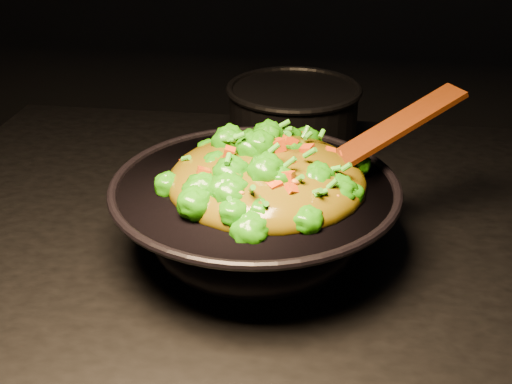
# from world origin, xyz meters

# --- Properties ---
(wok) EXTENTS (0.40, 0.40, 0.10)m
(wok) POSITION_xyz_m (-0.06, -0.03, 0.95)
(wok) COLOR black
(wok) RESTS_ON stovetop
(stir_fry) EXTENTS (0.25, 0.25, 0.09)m
(stir_fry) POSITION_xyz_m (-0.05, -0.02, 1.04)
(stir_fry) COLOR #217708
(stir_fry) RESTS_ON wok
(spatula) EXTENTS (0.24, 0.16, 0.11)m
(spatula) POSITION_xyz_m (0.08, 0.02, 1.04)
(spatula) COLOR #331103
(spatula) RESTS_ON wok
(back_pot) EXTENTS (0.23, 0.23, 0.12)m
(back_pot) POSITION_xyz_m (-0.04, 0.28, 0.96)
(back_pot) COLOR black
(back_pot) RESTS_ON stovetop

